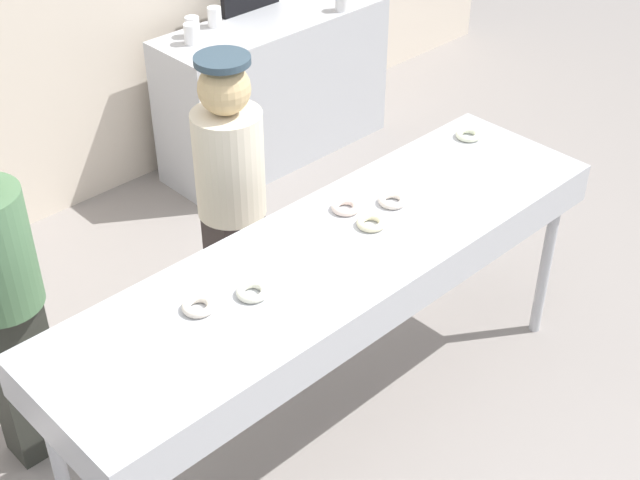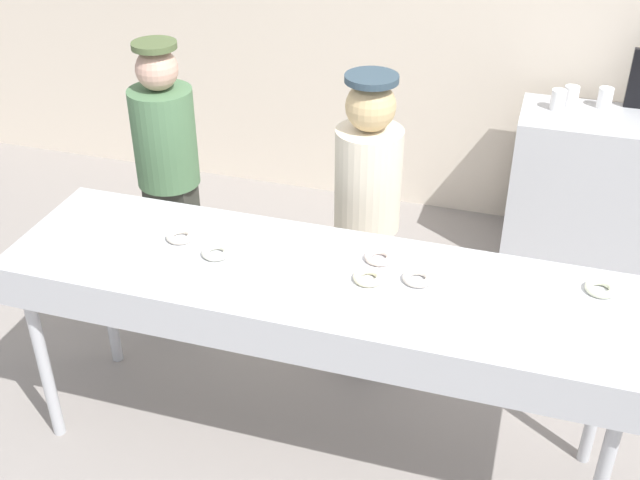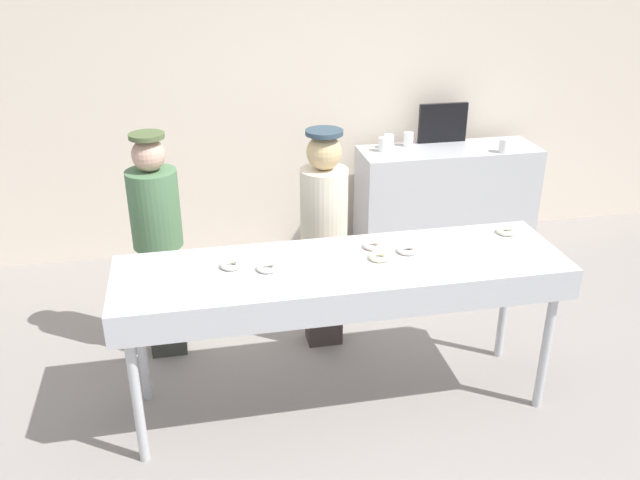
% 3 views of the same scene
% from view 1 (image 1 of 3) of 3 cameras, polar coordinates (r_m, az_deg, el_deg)
% --- Properties ---
extents(ground_plane, '(16.00, 16.00, 0.00)m').
position_cam_1_polar(ground_plane, '(4.23, 0.84, -11.23)').
color(ground_plane, gray).
extents(fryer_conveyor, '(2.58, 0.71, 0.98)m').
position_cam_1_polar(fryer_conveyor, '(3.63, 0.95, -1.67)').
color(fryer_conveyor, '#B7BABF').
rests_on(fryer_conveyor, ground).
extents(sugar_donut_0, '(0.17, 0.17, 0.03)m').
position_cam_1_polar(sugar_donut_0, '(3.70, 3.26, 1.10)').
color(sugar_donut_0, '#FAF0C2').
rests_on(sugar_donut_0, fryer_conveyor).
extents(sugar_donut_1, '(0.16, 0.16, 0.03)m').
position_cam_1_polar(sugar_donut_1, '(3.85, 4.61, 2.52)').
color(sugar_donut_1, white).
rests_on(sugar_donut_1, fryer_conveyor).
extents(sugar_donut_2, '(0.17, 0.17, 0.03)m').
position_cam_1_polar(sugar_donut_2, '(3.34, -4.27, -3.34)').
color(sugar_donut_2, white).
rests_on(sugar_donut_2, fryer_conveyor).
extents(sugar_donut_3, '(0.17, 0.17, 0.03)m').
position_cam_1_polar(sugar_donut_3, '(3.30, -7.74, -4.20)').
color(sugar_donut_3, '#F0E3CF').
rests_on(sugar_donut_3, fryer_conveyor).
extents(sugar_donut_4, '(0.17, 0.17, 0.03)m').
position_cam_1_polar(sugar_donut_4, '(4.39, 9.39, 6.61)').
color(sugar_donut_4, white).
rests_on(sugar_donut_4, fryer_conveyor).
extents(sugar_donut_5, '(0.13, 0.13, 0.03)m').
position_cam_1_polar(sugar_donut_5, '(3.79, 1.64, 2.10)').
color(sugar_donut_5, '#FCE1D1').
rests_on(sugar_donut_5, fryer_conveyor).
extents(worker_baker, '(0.31, 0.31, 1.55)m').
position_cam_1_polar(worker_baker, '(4.10, -5.64, 2.74)').
color(worker_baker, '#332A28').
rests_on(worker_baker, ground).
extents(worker_assistant, '(0.32, 0.32, 1.57)m').
position_cam_1_polar(worker_assistant, '(3.73, -19.60, -3.08)').
color(worker_assistant, '#31332C').
rests_on(worker_assistant, ground).
extents(prep_counter, '(1.58, 0.52, 0.96)m').
position_cam_1_polar(prep_counter, '(5.94, -2.88, 9.55)').
color(prep_counter, '#B7BABF').
rests_on(prep_counter, ground).
extents(paper_cup_0, '(0.08, 0.08, 0.12)m').
position_cam_1_polar(paper_cup_0, '(5.51, -8.10, 13.25)').
color(paper_cup_0, white).
rests_on(paper_cup_0, prep_counter).
extents(paper_cup_1, '(0.08, 0.08, 0.12)m').
position_cam_1_polar(paper_cup_1, '(5.85, 1.40, 14.92)').
color(paper_cup_1, white).
rests_on(paper_cup_1, prep_counter).
extents(paper_cup_2, '(0.08, 0.08, 0.12)m').
position_cam_1_polar(paper_cup_2, '(5.41, -8.18, 12.82)').
color(paper_cup_2, white).
rests_on(paper_cup_2, prep_counter).
extents(paper_cup_3, '(0.08, 0.08, 0.12)m').
position_cam_1_polar(paper_cup_3, '(5.64, -6.71, 13.89)').
color(paper_cup_3, white).
rests_on(paper_cup_3, prep_counter).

